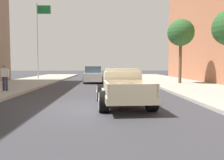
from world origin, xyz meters
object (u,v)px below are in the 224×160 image
(flagpole, at_px, (39,32))
(street_tree_second, at_px, (181,33))
(pedestrian_sidewalk_left, at_px, (5,76))
(hotrod_truck_cream, at_px, (122,87))
(car_background_white, at_px, (93,75))

(flagpole, height_order, street_tree_second, flagpole)
(pedestrian_sidewalk_left, relative_size, street_tree_second, 0.29)
(hotrod_truck_cream, distance_m, pedestrian_sidewalk_left, 8.23)
(pedestrian_sidewalk_left, bearing_deg, car_background_white, 58.67)
(hotrod_truck_cream, height_order, street_tree_second, street_tree_second)
(hotrod_truck_cream, distance_m, flagpole, 20.58)
(hotrod_truck_cream, distance_m, car_background_white, 12.80)
(pedestrian_sidewalk_left, height_order, street_tree_second, street_tree_second)
(car_background_white, distance_m, pedestrian_sidewalk_left, 9.78)
(street_tree_second, bearing_deg, hotrod_truck_cream, -120.95)
(car_background_white, bearing_deg, street_tree_second, -18.67)
(flagpole, bearing_deg, street_tree_second, -28.31)
(pedestrian_sidewalk_left, distance_m, street_tree_second, 14.61)
(pedestrian_sidewalk_left, xyz_separation_m, street_tree_second, (12.99, 5.68, 3.51))
(pedestrian_sidewalk_left, xyz_separation_m, flagpole, (-1.76, 13.62, 4.68))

